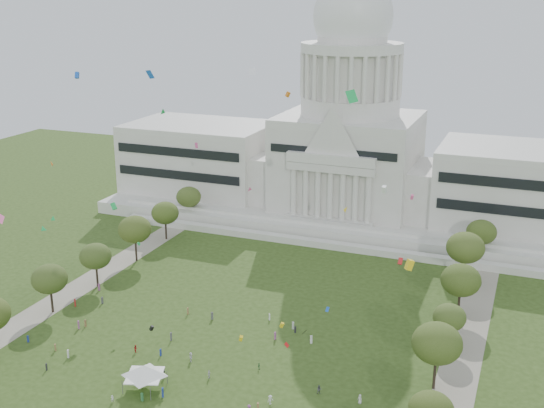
# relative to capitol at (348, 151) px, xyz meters

# --- Properties ---
(ground) EXTENTS (400.00, 400.00, 0.00)m
(ground) POSITION_rel_capitol_xyz_m (0.00, -113.59, -22.30)
(ground) COLOR #2E4516
(ground) RESTS_ON ground
(capitol) EXTENTS (160.00, 64.50, 91.30)m
(capitol) POSITION_rel_capitol_xyz_m (0.00, 0.00, 0.00)
(capitol) COLOR silver
(capitol) RESTS_ON ground
(path_left) EXTENTS (8.00, 160.00, 0.04)m
(path_left) POSITION_rel_capitol_xyz_m (-48.00, -83.59, -22.28)
(path_left) COLOR gray
(path_left) RESTS_ON ground
(path_right) EXTENTS (8.00, 160.00, 0.04)m
(path_right) POSITION_rel_capitol_xyz_m (48.00, -83.59, -22.28)
(path_right) COLOR gray
(path_right) RESTS_ON ground
(row_tree_l_2) EXTENTS (8.42, 8.42, 11.97)m
(row_tree_l_2) POSITION_rel_capitol_xyz_m (-45.04, -96.29, -13.79)
(row_tree_l_2) COLOR black
(row_tree_l_2) RESTS_ON ground
(row_tree_r_2) EXTENTS (9.55, 9.55, 13.58)m
(row_tree_r_2) POSITION_rel_capitol_xyz_m (44.17, -96.15, -12.64)
(row_tree_r_2) COLOR black
(row_tree_r_2) RESTS_ON ground
(row_tree_l_3) EXTENTS (8.12, 8.12, 11.55)m
(row_tree_l_3) POSITION_rel_capitol_xyz_m (-44.09, -79.67, -14.09)
(row_tree_l_3) COLOR black
(row_tree_l_3) RESTS_ON ground
(row_tree_r_3) EXTENTS (7.01, 7.01, 9.98)m
(row_tree_r_3) POSITION_rel_capitol_xyz_m (44.40, -79.10, -15.21)
(row_tree_r_3) COLOR black
(row_tree_r_3) RESTS_ON ground
(row_tree_l_4) EXTENTS (9.29, 9.29, 13.21)m
(row_tree_l_4) POSITION_rel_capitol_xyz_m (-44.08, -61.17, -12.90)
(row_tree_l_4) COLOR black
(row_tree_l_4) RESTS_ON ground
(row_tree_r_4) EXTENTS (9.19, 9.19, 13.06)m
(row_tree_r_4) POSITION_rel_capitol_xyz_m (44.76, -63.55, -13.01)
(row_tree_r_4) COLOR black
(row_tree_r_4) RESTS_ON ground
(row_tree_l_5) EXTENTS (8.33, 8.33, 11.85)m
(row_tree_l_5) POSITION_rel_capitol_xyz_m (-45.22, -42.58, -13.88)
(row_tree_l_5) COLOR black
(row_tree_l_5) RESTS_ON ground
(row_tree_r_5) EXTENTS (9.82, 9.82, 13.96)m
(row_tree_r_5) POSITION_rel_capitol_xyz_m (43.49, -43.40, -12.37)
(row_tree_r_5) COLOR black
(row_tree_r_5) RESTS_ON ground
(row_tree_l_6) EXTENTS (8.19, 8.19, 11.64)m
(row_tree_l_6) POSITION_rel_capitol_xyz_m (-46.87, -24.45, -14.02)
(row_tree_l_6) COLOR black
(row_tree_l_6) RESTS_ON ground
(row_tree_r_6) EXTENTS (8.42, 8.42, 11.97)m
(row_tree_r_6) POSITION_rel_capitol_xyz_m (45.96, -25.46, -13.79)
(row_tree_r_6) COLOR black
(row_tree_r_6) RESTS_ON ground
(event_tent) EXTENTS (11.63, 11.63, 5.13)m
(event_tent) POSITION_rel_capitol_xyz_m (-7.22, -116.48, -18.31)
(event_tent) COLOR #4C4C4C
(event_tent) RESTS_ON ground
(person_0) EXTENTS (1.06, 0.91, 1.83)m
(person_0) POSITION_rel_capitol_xyz_m (32.27, -106.19, -21.38)
(person_0) COLOR silver
(person_0) RESTS_ON ground
(person_2) EXTENTS (1.03, 0.86, 1.83)m
(person_2) POSITION_rel_capitol_xyz_m (24.34, -106.01, -21.38)
(person_2) COLOR #4C4C51
(person_2) RESTS_ON ground
(person_4) EXTENTS (0.56, 1.02, 1.72)m
(person_4) POSITION_rel_capitol_xyz_m (2.49, -108.64, -21.44)
(person_4) COLOR silver
(person_4) RESTS_ON ground
(person_5) EXTENTS (1.31, 1.98, 1.99)m
(person_5) POSITION_rel_capitol_xyz_m (-3.86, -104.30, -21.30)
(person_5) COLOR silver
(person_5) RESTS_ON ground
(person_7) EXTENTS (0.68, 0.63, 1.51)m
(person_7) POSITION_rel_capitol_xyz_m (-10.45, -122.66, -21.54)
(person_7) COLOR silver
(person_7) RESTS_ON ground
(person_8) EXTENTS (0.96, 0.83, 1.68)m
(person_8) POSITION_rel_capitol_xyz_m (-16.44, -105.28, -21.46)
(person_8) COLOR #B21E1E
(person_8) RESTS_ON ground
(person_9) EXTENTS (1.24, 1.36, 1.90)m
(person_9) POSITION_rel_capitol_xyz_m (17.01, -112.57, -21.35)
(person_9) COLOR silver
(person_9) RESTS_ON ground
(person_10) EXTENTS (0.71, 0.92, 1.38)m
(person_10) POSITION_rel_capitol_xyz_m (10.37, -102.03, -21.60)
(person_10) COLOR #33723F
(person_10) RESTS_ON ground
(distant_crowd) EXTENTS (59.36, 39.49, 1.95)m
(distant_crowd) POSITION_rel_capitol_xyz_m (-14.14, -98.87, -21.41)
(distant_crowd) COLOR navy
(distant_crowd) RESTS_ON ground
(kite_swarm) EXTENTS (84.14, 98.96, 57.40)m
(kite_swarm) POSITION_rel_capitol_xyz_m (1.16, -103.21, 5.52)
(kite_swarm) COLOR #E54C8C
(kite_swarm) RESTS_ON ground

